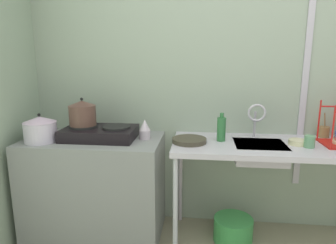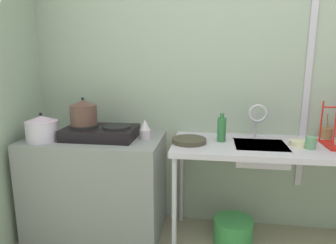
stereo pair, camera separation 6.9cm
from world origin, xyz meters
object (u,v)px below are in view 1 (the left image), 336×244
(stove, at_px, (100,133))
(faucet, at_px, (256,115))
(sink_basin, at_px, (259,152))
(cup_by_rack, at_px, (309,142))
(pot_beside_stove, at_px, (40,129))
(small_bowl_on_drainboard, at_px, (298,142))
(frying_pan, at_px, (189,140))
(bottle_by_sink, at_px, (221,129))
(bucket_on_floor, at_px, (233,229))
(pot_on_left_burner, at_px, (82,113))
(percolator, at_px, (145,130))
(utensil_jar, at_px, (324,132))

(stove, bearing_deg, faucet, 6.29)
(sink_basin, relative_size, cup_by_rack, 4.33)
(pot_beside_stove, bearing_deg, cup_by_rack, 1.87)
(faucet, distance_m, small_bowl_on_drainboard, 0.36)
(frying_pan, relative_size, cup_by_rack, 3.01)
(small_bowl_on_drainboard, distance_m, bottle_by_sink, 0.57)
(faucet, relative_size, small_bowl_on_drainboard, 2.10)
(bucket_on_floor, bearing_deg, bottle_by_sink, 158.67)
(frying_pan, bearing_deg, pot_on_left_burner, 177.81)
(sink_basin, height_order, bottle_by_sink, bottle_by_sink)
(small_bowl_on_drainboard, bearing_deg, bucket_on_floor, -179.02)
(pot_on_left_burner, relative_size, bucket_on_floor, 0.70)
(percolator, bearing_deg, frying_pan, -10.13)
(stove, relative_size, bucket_on_floor, 1.80)
(pot_beside_stove, relative_size, bucket_on_floor, 0.79)
(bucket_on_floor, bearing_deg, percolator, 176.98)
(stove, distance_m, cup_by_rack, 1.57)
(stove, xyz_separation_m, bucket_on_floor, (1.07, -0.01, -0.77))
(faucet, relative_size, frying_pan, 1.08)
(bucket_on_floor, bearing_deg, cup_by_rack, -6.99)
(sink_basin, xyz_separation_m, utensil_jar, (0.55, 0.25, 0.11))
(bottle_by_sink, xyz_separation_m, utensil_jar, (0.83, 0.20, -0.05))
(pot_beside_stove, relative_size, small_bowl_on_drainboard, 1.84)
(sink_basin, bearing_deg, pot_beside_stove, -175.73)
(utensil_jar, distance_m, bucket_on_floor, 1.08)
(cup_by_rack, bearing_deg, utensil_jar, 55.17)
(cup_by_rack, bearing_deg, frying_pan, 177.63)
(bottle_by_sink, bearing_deg, utensil_jar, 13.70)
(pot_beside_stove, xyz_separation_m, bucket_on_floor, (1.49, 0.13, -0.83))
(stove, xyz_separation_m, bottle_by_sink, (0.95, 0.04, 0.05))
(pot_on_left_burner, xyz_separation_m, cup_by_rack, (1.70, -0.07, -0.16))
(pot_beside_stove, xyz_separation_m, percolator, (0.78, 0.16, -0.02))
(cup_by_rack, distance_m, bucket_on_floor, 0.92)
(pot_on_left_burner, distance_m, percolator, 0.51)
(frying_pan, xyz_separation_m, bottle_by_sink, (0.24, 0.07, 0.08))
(bottle_by_sink, bearing_deg, pot_on_left_burner, -177.88)
(stove, xyz_separation_m, pot_beside_stove, (-0.42, -0.13, 0.05))
(faucet, xyz_separation_m, cup_by_rack, (0.34, -0.20, -0.15))
(sink_basin, height_order, faucet, faucet)
(sink_basin, distance_m, bucket_on_floor, 0.68)
(utensil_jar, relative_size, bucket_on_floor, 0.64)
(pot_beside_stove, bearing_deg, small_bowl_on_drainboard, 3.94)
(cup_by_rack, bearing_deg, pot_on_left_burner, 177.72)
(bucket_on_floor, bearing_deg, pot_on_left_burner, 179.67)
(stove, xyz_separation_m, cup_by_rack, (1.57, -0.07, -0.01))
(stove, xyz_separation_m, utensil_jar, (1.79, 0.24, -0.00))
(pot_on_left_burner, distance_m, bottle_by_sink, 1.09)
(pot_beside_stove, xyz_separation_m, cup_by_rack, (1.99, 0.06, -0.06))
(utensil_jar, bearing_deg, small_bowl_on_drainboard, -138.35)
(pot_on_left_burner, bearing_deg, percolator, 3.60)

